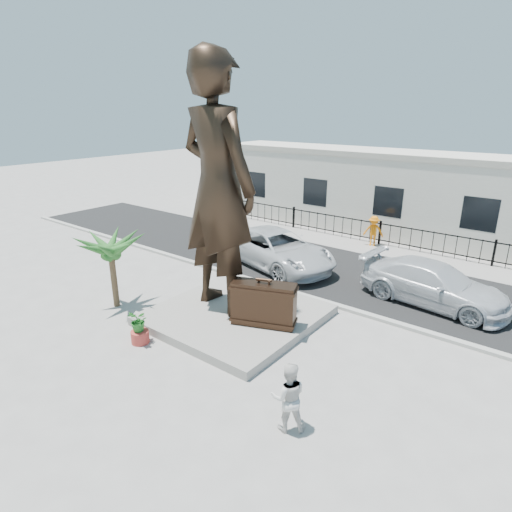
# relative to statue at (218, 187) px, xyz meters

# --- Properties ---
(ground) EXTENTS (100.00, 100.00, 0.00)m
(ground) POSITION_rel_statue_xyz_m (1.25, -1.58, -4.53)
(ground) COLOR #9E9991
(ground) RESTS_ON ground
(street) EXTENTS (40.00, 7.00, 0.01)m
(street) POSITION_rel_statue_xyz_m (1.25, 6.42, -4.53)
(street) COLOR black
(street) RESTS_ON ground
(curb) EXTENTS (40.00, 0.25, 0.12)m
(curb) POSITION_rel_statue_xyz_m (1.25, 2.92, -4.47)
(curb) COLOR #A5A399
(curb) RESTS_ON ground
(far_sidewalk) EXTENTS (40.00, 2.50, 0.02)m
(far_sidewalk) POSITION_rel_statue_xyz_m (1.25, 10.42, -4.52)
(far_sidewalk) COLOR #9E9991
(far_sidewalk) RESTS_ON ground
(plinth) EXTENTS (5.20, 5.20, 0.30)m
(plinth) POSITION_rel_statue_xyz_m (0.75, -0.08, -4.38)
(plinth) COLOR gray
(plinth) RESTS_ON ground
(fence) EXTENTS (22.00, 0.10, 1.20)m
(fence) POSITION_rel_statue_xyz_m (1.25, 11.22, -3.93)
(fence) COLOR black
(fence) RESTS_ON ground
(building) EXTENTS (28.00, 7.00, 4.40)m
(building) POSITION_rel_statue_xyz_m (1.25, 15.42, -2.33)
(building) COLOR silver
(building) RESTS_ON ground
(statue) EXTENTS (3.30, 2.36, 8.46)m
(statue) POSITION_rel_statue_xyz_m (0.00, 0.00, 0.00)
(statue) COLOR black
(statue) RESTS_ON plinth
(suitcase) EXTENTS (2.14, 1.36, 1.44)m
(suitcase) POSITION_rel_statue_xyz_m (2.06, -0.23, -3.51)
(suitcase) COLOR black
(suitcase) RESTS_ON plinth
(tourist) EXTENTS (1.04, 1.01, 1.69)m
(tourist) POSITION_rel_statue_xyz_m (5.18, -3.45, -3.68)
(tourist) COLOR silver
(tourist) RESTS_ON ground
(car_white) EXTENTS (6.52, 4.23, 1.67)m
(car_white) POSITION_rel_statue_xyz_m (-1.18, 5.10, -3.69)
(car_white) COLOR silver
(car_white) RESTS_ON street
(car_silver) EXTENTS (5.55, 2.68, 1.56)m
(car_silver) POSITION_rel_statue_xyz_m (5.74, 5.39, -3.74)
(car_silver) COLOR silver
(car_silver) RESTS_ON street
(worker) EXTENTS (1.16, 0.88, 1.60)m
(worker) POSITION_rel_statue_xyz_m (1.06, 10.76, -3.71)
(worker) COLOR orange
(worker) RESTS_ON far_sidewalk
(palm_tree) EXTENTS (1.80, 1.80, 3.20)m
(palm_tree) POSITION_rel_statue_xyz_m (-3.45, -2.01, -4.53)
(palm_tree) COLOR #245B21
(palm_tree) RESTS_ON ground
(planter) EXTENTS (0.56, 0.56, 0.40)m
(planter) POSITION_rel_statue_xyz_m (-0.60, -3.13, -4.33)
(planter) COLOR #B73930
(planter) RESTS_ON ground
(shrub) EXTENTS (0.74, 0.67, 0.71)m
(shrub) POSITION_rel_statue_xyz_m (-0.60, -3.13, -3.78)
(shrub) COLOR #226822
(shrub) RESTS_ON planter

